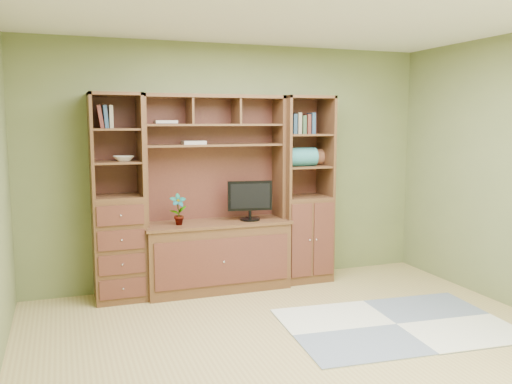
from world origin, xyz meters
name	(u,v)px	position (x,y,z in m)	size (l,w,h in m)	color
room	(313,185)	(0.00, 0.00, 1.30)	(4.60, 4.10, 2.64)	tan
center_hutch	(216,194)	(-0.27, 1.73, 1.02)	(1.54, 0.53, 2.05)	#54331D
left_tower	(118,198)	(-1.27, 1.77, 1.02)	(0.50, 0.45, 2.05)	#54331D
right_tower	(304,189)	(0.76, 1.77, 1.02)	(0.55, 0.45, 2.05)	#54331D
rug	(396,325)	(0.93, 0.20, 0.01)	(1.93, 1.29, 0.01)	#A9AEAE
monitor	(250,193)	(0.09, 1.70, 1.02)	(0.47, 0.21, 0.58)	black
orchid	(178,209)	(-0.68, 1.70, 0.89)	(0.17, 0.11, 0.32)	#B8713E
magazines	(194,143)	(-0.48, 1.82, 1.56)	(0.23, 0.17, 0.04)	#B0A496
bowl	(124,158)	(-1.20, 1.77, 1.41)	(0.20, 0.20, 0.05)	white
blanket_teal	(300,157)	(0.68, 1.73, 1.39)	(0.35, 0.20, 0.20)	#2E777A
blanket_red	(311,157)	(0.87, 1.85, 1.38)	(0.32, 0.18, 0.18)	brown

